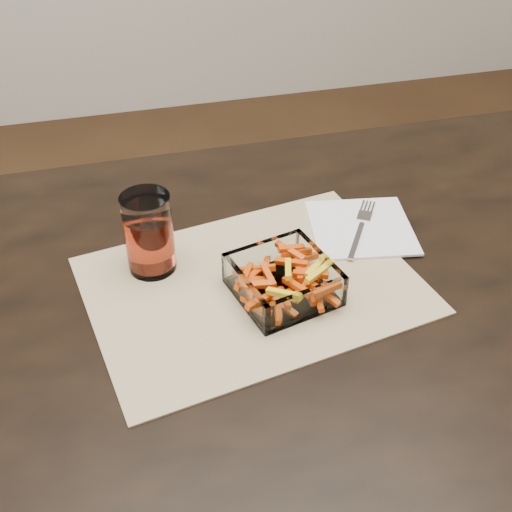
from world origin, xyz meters
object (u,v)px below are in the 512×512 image
object	(u,v)px
dining_table	(356,333)
fork	(361,226)
glass_bowl	(283,282)
tumbler	(149,236)

from	to	relation	value
dining_table	fork	distance (m)	0.17
glass_bowl	fork	distance (m)	0.20
fork	tumbler	bearing A→B (deg)	-145.79
dining_table	fork	xyz separation A→B (m)	(0.05, 0.13, 0.10)
glass_bowl	tumbler	xyz separation A→B (m)	(-0.17, 0.10, 0.04)
dining_table	glass_bowl	size ratio (longest dim) A/B	10.57
fork	glass_bowl	bearing A→B (deg)	-112.48
dining_table	fork	bearing A→B (deg)	68.92
glass_bowl	dining_table	bearing A→B (deg)	-7.99
dining_table	tumbler	world-z (taller)	tumbler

